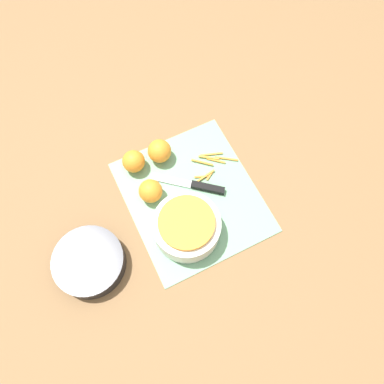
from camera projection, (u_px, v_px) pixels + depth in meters
ground_plane at (192, 197)px, 1.10m from camera, size 4.00×4.00×0.00m
cutting_board at (192, 196)px, 1.10m from camera, size 0.42×0.37×0.01m
bowl_speckled at (187, 227)px, 1.02m from camera, size 0.19×0.19×0.08m
bowl_dark at (90, 262)px, 1.00m from camera, size 0.19×0.19×0.05m
knife at (200, 186)px, 1.10m from camera, size 0.16×0.18×0.02m
orange_left at (151, 191)px, 1.07m from camera, size 0.07×0.07×0.07m
orange_right at (134, 161)px, 1.10m from camera, size 0.07×0.07×0.07m
orange_back at (159, 151)px, 1.11m from camera, size 0.07×0.07×0.07m
peel_pile at (211, 164)px, 1.13m from camera, size 0.09×0.15×0.01m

